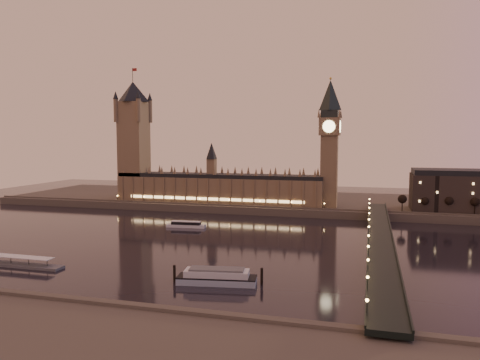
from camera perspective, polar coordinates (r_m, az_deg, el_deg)
name	(u,v)px	position (r m, az deg, el deg)	size (l,w,h in m)	color
ground	(219,242)	(280.78, -2.63, -7.60)	(700.00, 700.00, 0.00)	black
far_embankment	(306,203)	(432.75, 8.06, -2.74)	(560.00, 130.00, 6.00)	#423D35
palace_of_westminster	(218,185)	(403.38, -2.67, -0.59)	(180.00, 26.62, 52.00)	brown
victoria_tower	(134,134)	(433.19, -12.83, 5.52)	(31.68, 31.68, 118.00)	brown
big_ben	(330,135)	(382.41, 10.87, 5.35)	(17.68, 17.68, 104.00)	brown
westminster_bridge	(379,242)	(266.14, 16.61, -7.30)	(13.20, 260.00, 15.30)	black
bare_tree_0	(405,201)	(372.91, 19.42, -2.41)	(5.82, 5.82, 11.83)	black
bare_tree_1	(427,202)	(374.35, 21.88, -2.46)	(5.82, 5.82, 11.83)	black
bare_tree_2	(451,202)	(376.47, 24.31, -2.50)	(5.82, 5.82, 11.83)	black
bare_tree_3	(475,203)	(379.27, 26.72, -2.54)	(5.82, 5.82, 11.83)	black
cruise_boat_a	(186,225)	(328.28, -6.59, -5.42)	(27.72, 8.44, 4.37)	silver
moored_barge	(217,277)	(203.11, -2.84, -11.70)	(38.52, 14.51, 7.14)	#9BB0C6
pontoon_pier	(21,264)	(252.50, -25.11, -9.24)	(43.49, 7.25, 11.60)	#595B5E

